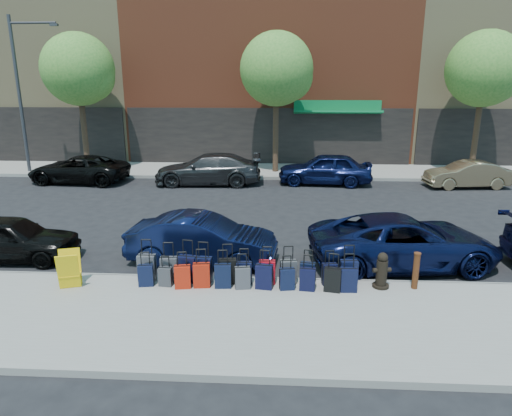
# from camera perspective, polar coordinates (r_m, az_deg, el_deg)

# --- Properties ---
(ground) EXTENTS (120.00, 120.00, 0.00)m
(ground) POSITION_cam_1_polar(r_m,az_deg,el_deg) (15.97, 0.12, -2.49)
(ground) COLOR black
(ground) RESTS_ON ground
(sidewalk_near) EXTENTS (60.00, 4.00, 0.15)m
(sidewalk_near) POSITION_cam_1_polar(r_m,az_deg,el_deg) (9.99, -1.92, -13.83)
(sidewalk_near) COLOR gray
(sidewalk_near) RESTS_ON ground
(sidewalk_far) EXTENTS (60.00, 4.00, 0.15)m
(sidewalk_far) POSITION_cam_1_polar(r_m,az_deg,el_deg) (25.64, 1.32, 4.69)
(sidewalk_far) COLOR gray
(sidewalk_far) RESTS_ON ground
(curb_near) EXTENTS (60.00, 0.08, 0.15)m
(curb_near) POSITION_cam_1_polar(r_m,az_deg,el_deg) (11.78, -1.05, -8.98)
(curb_near) COLOR gray
(curb_near) RESTS_ON ground
(curb_far) EXTENTS (60.00, 0.08, 0.15)m
(curb_far) POSITION_cam_1_polar(r_m,az_deg,el_deg) (23.66, 1.15, 3.75)
(curb_far) COLOR gray
(curb_far) RESTS_ON ground
(building_left) EXTENTS (15.00, 12.12, 16.00)m
(building_left) POSITION_cam_1_polar(r_m,az_deg,el_deg) (37.27, -25.10, 18.98)
(building_left) COLOR #9A885E
(building_left) RESTS_ON ground
(building_center) EXTENTS (17.00, 12.85, 20.00)m
(building_center) POSITION_cam_1_polar(r_m,az_deg,el_deg) (33.51, 1.93, 24.32)
(building_center) COLOR brown
(building_center) RESTS_ON ground
(tree_left) EXTENTS (3.80, 3.80, 7.27)m
(tree_left) POSITION_cam_1_polar(r_m,az_deg,el_deg) (26.85, -21.04, 15.65)
(tree_left) COLOR black
(tree_left) RESTS_ON sidewalk_far
(tree_center) EXTENTS (3.80, 3.80, 7.27)m
(tree_center) POSITION_cam_1_polar(r_m,az_deg,el_deg) (24.65, 2.92, 16.71)
(tree_center) COLOR black
(tree_center) RESTS_ON sidewalk_far
(tree_right) EXTENTS (3.80, 3.80, 7.27)m
(tree_right) POSITION_cam_1_polar(r_m,az_deg,el_deg) (26.73, 26.92, 15.02)
(tree_right) COLOR black
(tree_right) RESTS_ON sidewalk_far
(streetlight) EXTENTS (2.59, 0.18, 8.00)m
(streetlight) POSITION_cam_1_polar(r_m,az_deg,el_deg) (27.54, -27.23, 13.39)
(streetlight) COLOR #333338
(streetlight) RESTS_ON sidewalk_far
(suitcase_front_0) EXTENTS (0.44, 0.24, 1.05)m
(suitcase_front_0) POSITION_cam_1_polar(r_m,az_deg,el_deg) (11.81, -13.48, -7.23)
(suitcase_front_0) COLOR #3F3F44
(suitcase_front_0) RESTS_ON sidewalk_near
(suitcase_front_1) EXTENTS (0.44, 0.27, 1.01)m
(suitcase_front_1) POSITION_cam_1_polar(r_m,az_deg,el_deg) (11.62, -10.81, -7.52)
(suitcase_front_1) COLOR #39393E
(suitcase_front_1) RESTS_ON sidewalk_near
(suitcase_front_2) EXTENTS (0.48, 0.32, 1.07)m
(suitcase_front_2) POSITION_cam_1_polar(r_m,az_deg,el_deg) (11.52, -8.55, -7.52)
(suitcase_front_2) COLOR black
(suitcase_front_2) RESTS_ON sidewalk_near
(suitcase_front_3) EXTENTS (0.44, 0.27, 1.03)m
(suitcase_front_3) POSITION_cam_1_polar(r_m,az_deg,el_deg) (11.47, -6.60, -7.63)
(suitcase_front_3) COLOR black
(suitcase_front_3) RESTS_ON sidewalk_near
(suitcase_front_4) EXTENTS (0.44, 0.27, 1.00)m
(suitcase_front_4) POSITION_cam_1_polar(r_m,az_deg,el_deg) (11.34, -3.53, -7.87)
(suitcase_front_4) COLOR black
(suitcase_front_4) RESTS_ON sidewalk_near
(suitcase_front_5) EXTENTS (0.38, 0.22, 0.90)m
(suitcase_front_5) POSITION_cam_1_polar(r_m,az_deg,el_deg) (11.30, -1.50, -8.11)
(suitcase_front_5) COLOR black
(suitcase_front_5) RESTS_ON sidewalk_near
(suitcase_front_6) EXTENTS (0.39, 0.22, 0.94)m
(suitcase_front_6) POSITION_cam_1_polar(r_m,az_deg,el_deg) (11.31, 1.41, -8.00)
(suitcase_front_6) COLOR #B40B19
(suitcase_front_6) RESTS_ON sidewalk_near
(suitcase_front_7) EXTENTS (0.42, 0.27, 0.95)m
(suitcase_front_7) POSITION_cam_1_polar(r_m,az_deg,el_deg) (11.35, 4.07, -7.94)
(suitcase_front_7) COLOR #3D3D42
(suitcase_front_7) RESTS_ON sidewalk_near
(suitcase_front_8) EXTENTS (0.39, 0.27, 0.88)m
(suitcase_front_8) POSITION_cam_1_polar(r_m,az_deg,el_deg) (11.37, 6.45, -8.10)
(suitcase_front_8) COLOR black
(suitcase_front_8) RESTS_ON sidewalk_near
(suitcase_front_9) EXTENTS (0.39, 0.26, 0.86)m
(suitcase_front_9) POSITION_cam_1_polar(r_m,az_deg,el_deg) (11.41, 9.17, -8.13)
(suitcase_front_9) COLOR black
(suitcase_front_9) RESTS_ON sidewalk_near
(suitcase_front_10) EXTENTS (0.43, 0.26, 1.01)m
(suitcase_front_10) POSITION_cam_1_polar(r_m,az_deg,el_deg) (11.46, 11.50, -7.90)
(suitcase_front_10) COLOR black
(suitcase_front_10) RESTS_ON sidewalk_near
(suitcase_back_0) EXTENTS (0.38, 0.26, 0.85)m
(suitcase_back_0) POSITION_cam_1_polar(r_m,az_deg,el_deg) (11.52, -13.60, -8.18)
(suitcase_back_0) COLOR black
(suitcase_back_0) RESTS_ON sidewalk_near
(suitcase_back_1) EXTENTS (0.33, 0.21, 0.76)m
(suitcase_back_1) POSITION_cam_1_polar(r_m,az_deg,el_deg) (11.42, -11.25, -8.40)
(suitcase_back_1) COLOR #333438
(suitcase_back_1) RESTS_ON sidewalk_near
(suitcase_back_2) EXTENTS (0.41, 0.28, 0.91)m
(suitcase_back_2) POSITION_cam_1_polar(r_m,az_deg,el_deg) (11.23, -9.16, -8.48)
(suitcase_back_2) COLOR #B01E0B
(suitcase_back_2) RESTS_ON sidewalk_near
(suitcase_back_3) EXTENTS (0.43, 0.28, 0.95)m
(suitcase_back_3) POSITION_cam_1_polar(r_m,az_deg,el_deg) (11.21, -6.82, -8.34)
(suitcase_back_3) COLOR #A41C0A
(suitcase_back_3) RESTS_ON sidewalk_near
(suitcase_back_4) EXTENTS (0.41, 0.26, 0.94)m
(suitcase_back_4) POSITION_cam_1_polar(r_m,az_deg,el_deg) (11.14, -4.16, -8.45)
(suitcase_back_4) COLOR black
(suitcase_back_4) RESTS_ON sidewalk_near
(suitcase_back_5) EXTENTS (0.39, 0.27, 0.87)m
(suitcase_back_5) POSITION_cam_1_polar(r_m,az_deg,el_deg) (11.07, -1.70, -8.71)
(suitcase_back_5) COLOR #3E3D43
(suitcase_back_5) RESTS_ON sidewalk_near
(suitcase_back_6) EXTENTS (0.43, 0.29, 0.96)m
(suitcase_back_6) POSITION_cam_1_polar(r_m,az_deg,el_deg) (11.06, 1.03, -8.57)
(suitcase_back_6) COLOR black
(suitcase_back_6) RESTS_ON sidewalk_near
(suitcase_back_7) EXTENTS (0.38, 0.26, 0.84)m
(suitcase_back_7) POSITION_cam_1_polar(r_m,az_deg,el_deg) (11.05, 3.89, -8.84)
(suitcase_back_7) COLOR black
(suitcase_back_7) RESTS_ON sidewalk_near
(suitcase_back_8) EXTENTS (0.39, 0.26, 0.88)m
(suitcase_back_8) POSITION_cam_1_polar(r_m,az_deg,el_deg) (11.05, 6.45, -8.84)
(suitcase_back_8) COLOR black
(suitcase_back_8) RESTS_ON sidewalk_near
(suitcase_back_9) EXTENTS (0.43, 0.30, 0.93)m
(suitcase_back_9) POSITION_cam_1_polar(r_m,az_deg,el_deg) (11.07, 9.55, -8.82)
(suitcase_back_9) COLOR black
(suitcase_back_9) RESTS_ON sidewalk_near
(suitcase_back_10) EXTENTS (0.40, 0.24, 0.93)m
(suitcase_back_10) POSITION_cam_1_polar(r_m,az_deg,el_deg) (11.13, 11.50, -8.78)
(suitcase_back_10) COLOR black
(suitcase_back_10) RESTS_ON sidewalk_near
(fire_hydrant) EXTENTS (0.46, 0.40, 0.89)m
(fire_hydrant) POSITION_cam_1_polar(r_m,az_deg,el_deg) (11.47, 15.44, -7.64)
(fire_hydrant) COLOR black
(fire_hydrant) RESTS_ON sidewalk_near
(bollard) EXTENTS (0.17, 0.17, 0.91)m
(bollard) POSITION_cam_1_polar(r_m,az_deg,el_deg) (11.63, 19.36, -7.34)
(bollard) COLOR #38190C
(bollard) RESTS_ON sidewalk_near
(display_rack) EXTENTS (0.64, 0.67, 0.89)m
(display_rack) POSITION_cam_1_polar(r_m,az_deg,el_deg) (11.96, -22.31, -7.14)
(display_rack) COLOR yellow
(display_rack) RESTS_ON sidewalk_near
(car_near_0) EXTENTS (3.81, 1.60, 1.29)m
(car_near_0) POSITION_cam_1_polar(r_m,az_deg,el_deg) (14.79, -28.40, -3.34)
(car_near_0) COLOR black
(car_near_0) RESTS_ON ground
(car_near_1) EXTENTS (4.27, 1.84, 1.37)m
(car_near_1) POSITION_cam_1_polar(r_m,az_deg,el_deg) (12.90, -6.75, -3.92)
(car_near_1) COLOR #0C1335
(car_near_1) RESTS_ON ground
(car_near_2) EXTENTS (5.41, 3.03, 1.43)m
(car_near_2) POSITION_cam_1_polar(r_m,az_deg,el_deg) (13.22, 17.96, -3.97)
(car_near_2) COLOR #0C1338
(car_near_2) RESTS_ON ground
(car_far_0) EXTENTS (5.03, 2.61, 1.36)m
(car_far_0) POSITION_cam_1_polar(r_m,az_deg,el_deg) (24.52, -21.29, 4.54)
(car_far_0) COLOR black
(car_far_0) RESTS_ON ground
(car_far_1) EXTENTS (5.28, 2.34, 1.51)m
(car_far_1) POSITION_cam_1_polar(r_m,az_deg,el_deg) (22.61, -6.03, 4.86)
(car_far_1) COLOR #2F2F31
(car_far_1) RESTS_ON ground
(car_far_2) EXTENTS (4.66, 2.17, 1.55)m
(car_far_2) POSITION_cam_1_polar(r_m,az_deg,el_deg) (22.72, 8.61, 4.87)
(car_far_2) COLOR #0D153D
(car_far_2) RESTS_ON ground
(car_far_3) EXTENTS (4.00, 1.73, 1.28)m
(car_far_3) POSITION_cam_1_polar(r_m,az_deg,el_deg) (24.00, 24.87, 3.83)
(car_far_3) COLOR #907A58
(car_far_3) RESTS_ON ground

